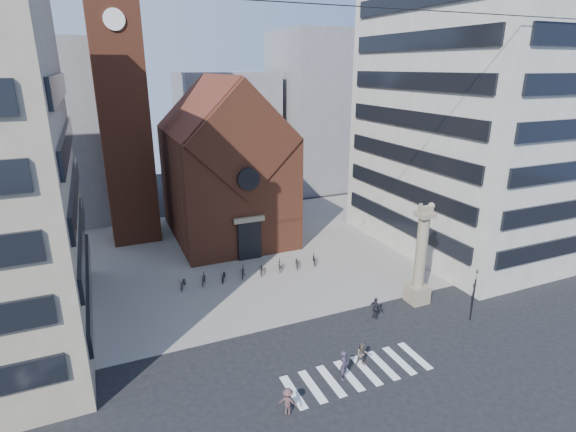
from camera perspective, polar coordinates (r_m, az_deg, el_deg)
The scene contains 23 objects.
ground at distance 32.81m, azimuth 5.10°, elevation -16.51°, with size 120.00×120.00×0.00m, color black.
piazza at distance 48.25m, azimuth -5.66°, elevation -4.49°, with size 46.00×30.00×0.05m, color gray.
zebra_crossing at distance 30.97m, azimuth 8.83°, elevation -19.08°, with size 10.20×3.20×0.01m, color white, non-canonical shape.
church at distance 51.40m, azimuth -8.04°, elevation 6.17°, with size 12.00×16.65×18.00m.
campanile at distance 51.64m, azimuth -20.44°, elevation 13.99°, with size 5.50×5.50×31.20m.
building_right at distance 51.46m, azimuth 23.68°, elevation 13.89°, with size 18.00×22.00×32.00m, color beige.
bg_block_left at distance 64.29m, azimuth -29.69°, elevation 9.15°, with size 16.00×14.00×22.00m, color gray.
bg_block_mid at distance 71.76m, azimuth -7.79°, elevation 10.47°, with size 14.00×12.00×18.00m, color gray.
bg_block_right at distance 74.62m, azimuth 4.98°, elevation 13.19°, with size 16.00×14.00×24.00m, color gray.
lion_column at distance 38.38m, azimuth 16.42°, elevation -5.86°, with size 1.63×1.60×8.68m.
traffic_light at distance 37.56m, azimuth 22.53°, elevation -9.10°, with size 0.13×0.16×4.30m.
pedestrian_0 at distance 29.85m, azimuth 7.14°, elevation -18.27°, with size 0.72×0.47×1.97m, color #352E40.
pedestrian_1 at distance 31.20m, azimuth 9.41°, elevation -16.92°, with size 0.81×0.63×1.66m, color #564D45.
pedestrian_2 at distance 36.31m, azimuth 11.06°, elevation -11.42°, with size 1.04×0.43×1.77m, color #222229.
pedestrian_3 at distance 27.36m, azimuth -0.01°, elevation -22.49°, with size 1.08×0.62×1.67m, color #4F3435.
scooter_0 at distance 41.24m, azimuth -13.19°, elevation -8.31°, with size 0.64×1.83×0.96m, color black.
scooter_1 at distance 41.51m, azimuth -10.67°, elevation -7.86°, with size 0.50×1.78×1.07m, color black.
scooter_2 at distance 41.90m, azimuth -8.18°, elevation -7.54°, with size 0.64×1.83×0.96m, color black.
scooter_3 at distance 42.33m, azimuth -5.76°, elevation -7.08°, with size 0.50×1.78×1.07m, color black.
scooter_4 at distance 42.88m, azimuth -3.39°, elevation -6.74°, with size 0.64×1.83×0.96m, color black.
scooter_5 at distance 43.46m, azimuth -1.08°, elevation -6.27°, with size 0.50×1.78×1.07m, color black.
scooter_6 at distance 44.15m, azimuth 1.15°, elevation -5.94°, with size 0.64×1.83×0.96m, color black.
scooter_7 at distance 44.87m, azimuth 3.31°, elevation -5.48°, with size 0.50×1.78×1.07m, color black.
Camera 1 is at (-13.20, -23.45, 18.77)m, focal length 28.00 mm.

